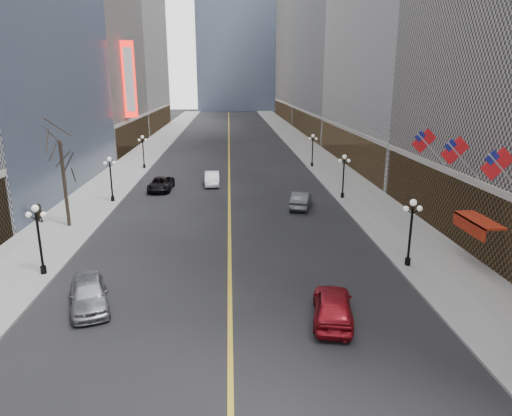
{
  "coord_description": "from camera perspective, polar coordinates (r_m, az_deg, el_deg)",
  "views": [
    {
      "loc": [
        0.11,
        2.51,
        12.01
      ],
      "look_at": [
        1.33,
        23.39,
        6.12
      ],
      "focal_mm": 32.0,
      "sensor_mm": 36.0,
      "label": 1
    }
  ],
  "objects": [
    {
      "name": "sidewalk_east",
      "position": [
        69.93,
        8.21,
        5.75
      ],
      "size": [
        6.0,
        230.0,
        0.15
      ],
      "primitive_type": "cube",
      "color": "gray",
      "rests_on": "ground"
    },
    {
      "name": "streetlamp_west_3",
      "position": [
        65.24,
        -13.94,
        7.26
      ],
      "size": [
        1.26,
        0.44,
        4.52
      ],
      "color": "black",
      "rests_on": "sidewalk_west"
    },
    {
      "name": "car_nb_near",
      "position": [
        26.77,
        -20.17,
        -10.0
      ],
      "size": [
        3.37,
        5.2,
        1.65
      ],
      "primitive_type": "imported",
      "rotation": [
        0.0,
        0.0,
        0.32
      ],
      "color": "gray",
      "rests_on": "ground"
    },
    {
      "name": "sidewalk_west",
      "position": [
        69.97,
        -14.99,
        5.39
      ],
      "size": [
        6.0,
        230.0,
        0.15
      ],
      "primitive_type": "cube",
      "color": "gray",
      "rests_on": "ground"
    },
    {
      "name": "flag_3",
      "position": [
        29.21,
        28.18,
        4.57
      ],
      "size": [
        2.87,
        0.12,
        2.87
      ],
      "color": "#B2B2B7",
      "rests_on": "ground"
    },
    {
      "name": "car_sb_far",
      "position": [
        44.43,
        5.63,
        1.04
      ],
      "size": [
        2.91,
        5.1,
        1.59
      ],
      "primitive_type": "imported",
      "rotation": [
        0.0,
        0.0,
        2.87
      ],
      "color": "#484C50",
      "rests_on": "ground"
    },
    {
      "name": "streetlamp_east_2",
      "position": [
        47.84,
        10.9,
        4.48
      ],
      "size": [
        1.26,
        0.44,
        4.52
      ],
      "color": "black",
      "rests_on": "sidewalk_east"
    },
    {
      "name": "car_sb_mid",
      "position": [
        24.25,
        9.59,
        -11.92
      ],
      "size": [
        2.86,
        5.23,
        1.69
      ],
      "primitive_type": "imported",
      "rotation": [
        0.0,
        0.0,
        2.96
      ],
      "color": "maroon",
      "rests_on": "ground"
    },
    {
      "name": "awning_c",
      "position": [
        33.03,
        25.79,
        -1.56
      ],
      "size": [
        1.4,
        4.0,
        0.93
      ],
      "color": "maroon",
      "rests_on": "ground"
    },
    {
      "name": "car_nb_far",
      "position": [
        52.27,
        -11.79,
        2.95
      ],
      "size": [
        2.6,
        5.37,
        1.47
      ],
      "primitive_type": "imported",
      "rotation": [
        0.0,
        0.0,
        -0.03
      ],
      "color": "black",
      "rests_on": "ground"
    },
    {
      "name": "flag_5",
      "position": [
        37.98,
        20.47,
        7.62
      ],
      "size": [
        2.87,
        0.12,
        2.87
      ],
      "color": "#B2B2B7",
      "rests_on": "ground"
    },
    {
      "name": "bldg_east_c",
      "position": [
        108.37,
        13.62,
        21.78
      ],
      "size": [
        26.6,
        40.6,
        48.8
      ],
      "color": "gray",
      "rests_on": "ground"
    },
    {
      "name": "ped_west_far",
      "position": [
        43.54,
        -25.49,
        -0.54
      ],
      "size": [
        1.5,
        1.15,
        1.61
      ],
      "primitive_type": "imported",
      "rotation": [
        0.0,
        0.0,
        -0.56
      ],
      "color": "#2C2418",
      "rests_on": "sidewalk_west"
    },
    {
      "name": "bldg_east_d",
      "position": [
        150.71,
        8.79,
        22.88
      ],
      "size": [
        26.6,
        46.6,
        62.8
      ],
      "color": "gray",
      "rests_on": "ground"
    },
    {
      "name": "flag_4",
      "position": [
        33.51,
        23.83,
        6.31
      ],
      "size": [
        2.87,
        0.12,
        2.87
      ],
      "color": "#B2B2B7",
      "rests_on": "ground"
    },
    {
      "name": "streetlamp_west_2",
      "position": [
        47.9,
        -17.72,
        4.03
      ],
      "size": [
        1.26,
        0.44,
        4.52
      ],
      "color": "black",
      "rests_on": "sidewalk_west"
    },
    {
      "name": "car_nb_mid",
      "position": [
        54.06,
        -5.51,
        3.68
      ],
      "size": [
        1.81,
        4.79,
        1.56
      ],
      "primitive_type": "imported",
      "rotation": [
        0.0,
        0.0,
        0.03
      ],
      "color": "white",
      "rests_on": "ground"
    },
    {
      "name": "lane_line",
      "position": [
        78.41,
        -3.4,
        6.91
      ],
      "size": [
        0.25,
        200.0,
        0.02
      ],
      "primitive_type": "cube",
      "color": "gold",
      "rests_on": "ground"
    },
    {
      "name": "tree_west_far",
      "position": [
        40.3,
        -23.18,
        6.25
      ],
      "size": [
        3.6,
        3.6,
        7.92
      ],
      "color": "#2D231C",
      "rests_on": "sidewalk_west"
    },
    {
      "name": "streetlamp_east_1",
      "position": [
        31.23,
        18.82,
        -2.09
      ],
      "size": [
        1.26,
        0.44,
        4.52
      ],
      "color": "black",
      "rests_on": "sidewalk_east"
    },
    {
      "name": "streetlamp_east_3",
      "position": [
        65.19,
        7.09,
        7.59
      ],
      "size": [
        1.26,
        0.44,
        4.52
      ],
      "color": "black",
      "rests_on": "sidewalk_east"
    },
    {
      "name": "streetlamp_west_1",
      "position": [
        31.31,
        -25.56,
        -2.77
      ],
      "size": [
        1.26,
        0.44,
        4.52
      ],
      "color": "black",
      "rests_on": "sidewalk_west"
    },
    {
      "name": "theatre_marquee",
      "position": [
        79.12,
        -15.55,
        15.19
      ],
      "size": [
        2.0,
        0.55,
        12.0
      ],
      "color": "red",
      "rests_on": "ground"
    }
  ]
}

